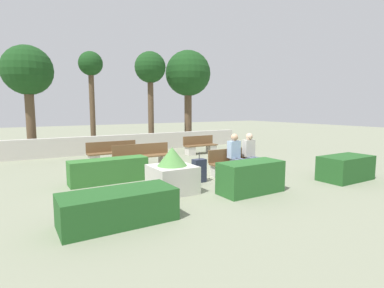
{
  "coord_description": "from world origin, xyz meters",
  "views": [
    {
      "loc": [
        -4.89,
        -8.12,
        2.12
      ],
      "look_at": [
        0.36,
        0.5,
        0.9
      ],
      "focal_mm": 28.0,
      "sensor_mm": 36.0,
      "label": 1
    }
  ],
  "objects_px": {
    "tree_center_right": "(150,71)",
    "planter_corner_left": "(172,173)",
    "bench_left_side": "(201,147)",
    "person_seated_woman": "(236,153)",
    "bench_right_side": "(143,158)",
    "bench_back": "(113,155)",
    "suitcase": "(199,171)",
    "person_seated_man": "(251,152)",
    "tree_leftmost": "(28,73)",
    "bench_front": "(236,165)",
    "tree_center_left": "(91,70)",
    "tree_rightmost": "(188,75)"
  },
  "relations": [
    {
      "from": "person_seated_woman",
      "to": "tree_center_right",
      "type": "bearing_deg",
      "value": 85.57
    },
    {
      "from": "tree_leftmost",
      "to": "tree_rightmost",
      "type": "xyz_separation_m",
      "value": [
        8.21,
        0.13,
        0.38
      ]
    },
    {
      "from": "suitcase",
      "to": "tree_center_left",
      "type": "xyz_separation_m",
      "value": [
        -1.08,
        7.95,
        3.58
      ]
    },
    {
      "from": "bench_left_side",
      "to": "person_seated_man",
      "type": "bearing_deg",
      "value": -103.38
    },
    {
      "from": "bench_left_side",
      "to": "tree_leftmost",
      "type": "height_order",
      "value": "tree_leftmost"
    },
    {
      "from": "bench_right_side",
      "to": "planter_corner_left",
      "type": "relative_size",
      "value": 1.87
    },
    {
      "from": "suitcase",
      "to": "tree_rightmost",
      "type": "xyz_separation_m",
      "value": [
        4.45,
        8.15,
        3.7
      ]
    },
    {
      "from": "bench_back",
      "to": "suitcase",
      "type": "relative_size",
      "value": 2.26
    },
    {
      "from": "bench_back",
      "to": "person_seated_man",
      "type": "distance_m",
      "value": 5.34
    },
    {
      "from": "bench_back",
      "to": "planter_corner_left",
      "type": "height_order",
      "value": "planter_corner_left"
    },
    {
      "from": "bench_back",
      "to": "tree_leftmost",
      "type": "bearing_deg",
      "value": 112.95
    },
    {
      "from": "person_seated_man",
      "to": "planter_corner_left",
      "type": "xyz_separation_m",
      "value": [
        -3.19,
        -0.62,
        -0.23
      ]
    },
    {
      "from": "bench_left_side",
      "to": "person_seated_man",
      "type": "height_order",
      "value": "person_seated_man"
    },
    {
      "from": "bench_right_side",
      "to": "tree_center_left",
      "type": "bearing_deg",
      "value": 107.33
    },
    {
      "from": "planter_corner_left",
      "to": "bench_right_side",
      "type": "bearing_deg",
      "value": 79.77
    },
    {
      "from": "person_seated_man",
      "to": "tree_rightmost",
      "type": "height_order",
      "value": "tree_rightmost"
    },
    {
      "from": "planter_corner_left",
      "to": "tree_center_right",
      "type": "distance_m",
      "value": 9.87
    },
    {
      "from": "planter_corner_left",
      "to": "bench_left_side",
      "type": "bearing_deg",
      "value": 50.74
    },
    {
      "from": "bench_front",
      "to": "bench_back",
      "type": "height_order",
      "value": "same"
    },
    {
      "from": "bench_back",
      "to": "tree_center_right",
      "type": "xyz_separation_m",
      "value": [
        3.25,
        3.77,
        3.79
      ]
    },
    {
      "from": "bench_left_side",
      "to": "tree_center_right",
      "type": "xyz_separation_m",
      "value": [
        -0.89,
        3.61,
        3.81
      ]
    },
    {
      "from": "tree_rightmost",
      "to": "bench_front",
      "type": "bearing_deg",
      "value": -110.21
    },
    {
      "from": "bench_back",
      "to": "tree_leftmost",
      "type": "distance_m",
      "value": 5.6
    },
    {
      "from": "tree_leftmost",
      "to": "person_seated_man",
      "type": "bearing_deg",
      "value": -53.8
    },
    {
      "from": "tree_center_right",
      "to": "planter_corner_left",
      "type": "bearing_deg",
      "value": -110.37
    },
    {
      "from": "bench_right_side",
      "to": "person_seated_woman",
      "type": "height_order",
      "value": "person_seated_woman"
    },
    {
      "from": "person_seated_man",
      "to": "tree_rightmost",
      "type": "relative_size",
      "value": 0.24
    },
    {
      "from": "person_seated_woman",
      "to": "tree_rightmost",
      "type": "distance_m",
      "value": 9.22
    },
    {
      "from": "bench_left_side",
      "to": "tree_leftmost",
      "type": "relative_size",
      "value": 0.34
    },
    {
      "from": "bench_front",
      "to": "person_seated_man",
      "type": "height_order",
      "value": "person_seated_man"
    },
    {
      "from": "person_seated_woman",
      "to": "tree_center_left",
      "type": "xyz_separation_m",
      "value": [
        -2.52,
        7.86,
        3.19
      ]
    },
    {
      "from": "bench_right_side",
      "to": "person_seated_man",
      "type": "xyz_separation_m",
      "value": [
        2.57,
        -2.83,
        0.39
      ]
    },
    {
      "from": "bench_left_side",
      "to": "person_seated_woman",
      "type": "xyz_separation_m",
      "value": [
        -1.51,
        -4.39,
        0.42
      ]
    },
    {
      "from": "bench_front",
      "to": "planter_corner_left",
      "type": "relative_size",
      "value": 1.61
    },
    {
      "from": "tree_leftmost",
      "to": "tree_center_left",
      "type": "distance_m",
      "value": 2.69
    },
    {
      "from": "tree_center_left",
      "to": "tree_leftmost",
      "type": "bearing_deg",
      "value": 178.51
    },
    {
      "from": "bench_right_side",
      "to": "suitcase",
      "type": "distance_m",
      "value": 2.96
    },
    {
      "from": "suitcase",
      "to": "tree_leftmost",
      "type": "xyz_separation_m",
      "value": [
        -3.76,
        8.02,
        3.32
      ]
    },
    {
      "from": "bench_right_side",
      "to": "planter_corner_left",
      "type": "bearing_deg",
      "value": -89.23
    },
    {
      "from": "bench_right_side",
      "to": "person_seated_man",
      "type": "distance_m",
      "value": 3.84
    },
    {
      "from": "bench_left_side",
      "to": "suitcase",
      "type": "distance_m",
      "value": 5.36
    },
    {
      "from": "bench_back",
      "to": "bench_front",
      "type": "bearing_deg",
      "value": -67.97
    },
    {
      "from": "suitcase",
      "to": "bench_right_side",
      "type": "bearing_deg",
      "value": 100.19
    },
    {
      "from": "bench_front",
      "to": "suitcase",
      "type": "distance_m",
      "value": 1.55
    },
    {
      "from": "bench_front",
      "to": "bench_right_side",
      "type": "distance_m",
      "value": 3.39
    },
    {
      "from": "person_seated_woman",
      "to": "tree_leftmost",
      "type": "xyz_separation_m",
      "value": [
        -5.19,
        7.93,
        2.93
      ]
    },
    {
      "from": "planter_corner_left",
      "to": "person_seated_woman",
      "type": "bearing_deg",
      "value": 13.47
    },
    {
      "from": "bench_left_side",
      "to": "suitcase",
      "type": "xyz_separation_m",
      "value": [
        -2.95,
        -4.47,
        0.03
      ]
    },
    {
      "from": "tree_leftmost",
      "to": "tree_center_right",
      "type": "relative_size",
      "value": 0.94
    },
    {
      "from": "tree_center_left",
      "to": "bench_back",
      "type": "bearing_deg",
      "value": -91.83
    }
  ]
}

